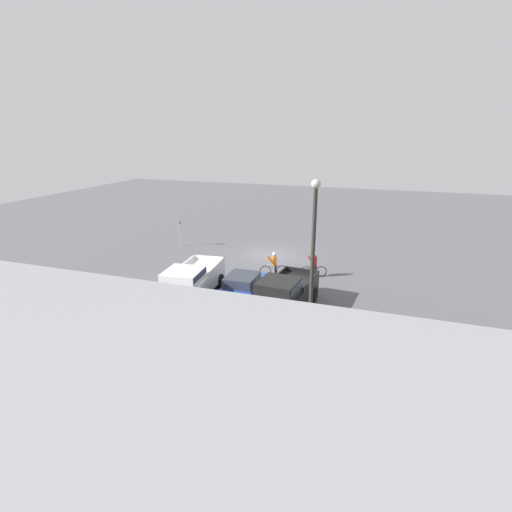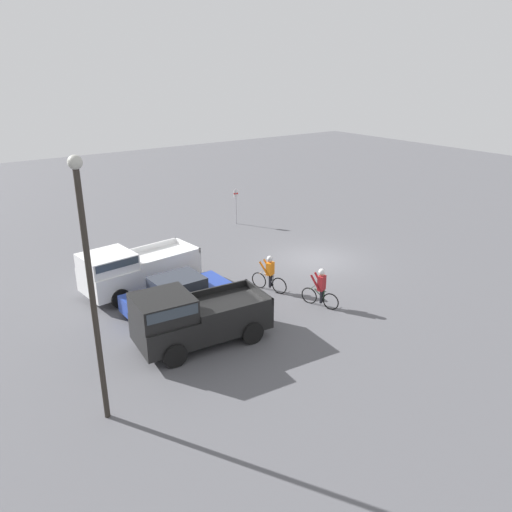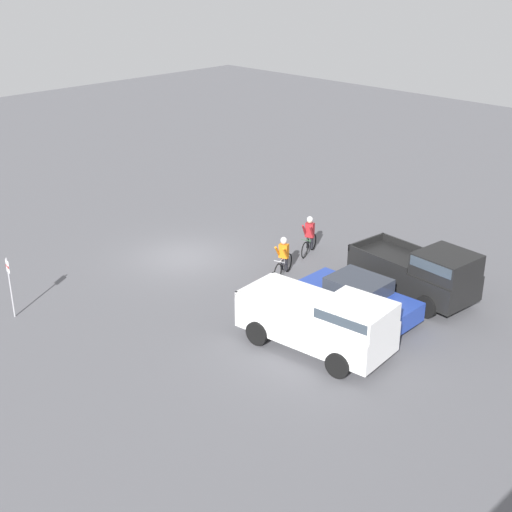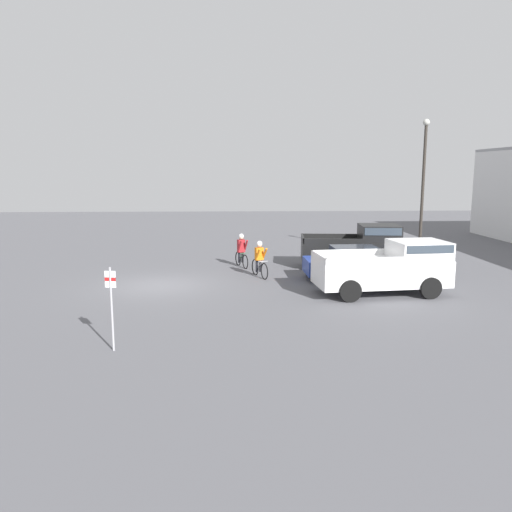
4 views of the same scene
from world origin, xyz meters
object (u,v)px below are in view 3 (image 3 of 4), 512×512
Objects in this scene: cyclist_0 at (283,256)px; pickup_truck_1 at (324,321)px; pickup_truck_0 at (422,272)px; sedan_0 at (358,297)px; fire_lane_sign at (10,282)px; cyclist_1 at (309,235)px.

pickup_truck_1 is at bearing 55.59° from cyclist_0.
sedan_0 is at bearing -16.98° from pickup_truck_0.
pickup_truck_1 reaches higher than cyclist_0.
pickup_truck_0 reaches higher than pickup_truck_1.
fire_lane_sign is at bearing -25.19° from cyclist_0.
fire_lane_sign reaches higher than pickup_truck_0.
fire_lane_sign is (6.02, -9.41, 0.29)m from pickup_truck_1.
pickup_truck_1 is 3.01× the size of cyclist_0.
sedan_0 is (2.76, -0.84, -0.39)m from pickup_truck_0.
pickup_truck_1 is 6.03m from cyclist_0.
sedan_0 is at bearing 81.35° from cyclist_0.
fire_lane_sign is at bearing -44.64° from sedan_0.
cyclist_1 is (-5.91, -5.77, -0.23)m from pickup_truck_1.
cyclist_1 is at bearing 163.02° from fire_lane_sign.
cyclist_0 is at bearing 17.60° from cyclist_1.
cyclist_0 is at bearing 154.81° from fire_lane_sign.
fire_lane_sign is (8.78, -8.67, 0.66)m from sedan_0.
sedan_0 is 4.29m from cyclist_0.
pickup_truck_0 is at bearing 163.02° from sedan_0.
cyclist_0 is at bearing -124.41° from pickup_truck_1.
fire_lane_sign is at bearing -39.50° from pickup_truck_0.
pickup_truck_1 reaches higher than cyclist_1.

